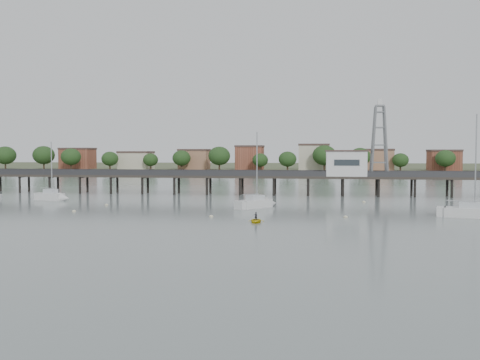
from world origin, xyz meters
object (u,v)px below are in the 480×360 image
at_px(pier, 225,176).
at_px(sailboat_b, 55,197).
at_px(yellow_dinghy, 256,222).
at_px(lattice_tower, 379,141).
at_px(sailboat_c, 260,203).

relative_size(pier, sailboat_b, 13.27).
relative_size(pier, yellow_dinghy, 51.62).
xyz_separation_m(lattice_tower, yellow_dinghy, (-20.05, -43.59, -11.10)).
xyz_separation_m(pier, sailboat_b, (-28.73, -18.13, -3.14)).
xyz_separation_m(lattice_tower, sailboat_c, (-21.39, -25.22, -10.46)).
height_order(lattice_tower, sailboat_b, lattice_tower).
bearing_deg(lattice_tower, sailboat_b, -163.25).
bearing_deg(sailboat_c, lattice_tower, -0.60).
bearing_deg(pier, lattice_tower, 0.00).
distance_m(lattice_tower, yellow_dinghy, 49.25).
height_order(lattice_tower, yellow_dinghy, lattice_tower).
relative_size(lattice_tower, sailboat_c, 1.22).
xyz_separation_m(pier, sailboat_c, (10.11, -25.22, -3.15)).
distance_m(sailboat_b, yellow_dinghy, 47.57).
relative_size(lattice_tower, sailboat_b, 1.37).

